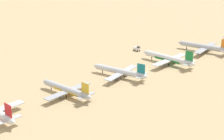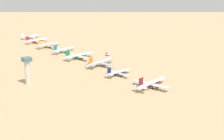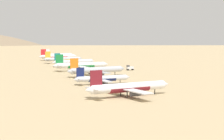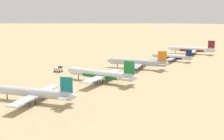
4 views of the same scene
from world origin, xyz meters
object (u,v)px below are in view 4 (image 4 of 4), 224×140
object	(u,v)px
parked_jet_0	(192,49)
parked_jet_4	(34,93)
parked_jet_2	(138,63)
parked_jet_1	(172,57)
service_truck	(59,69)
parked_jet_3	(101,74)

from	to	relation	value
parked_jet_0	parked_jet_4	world-z (taller)	parked_jet_0
parked_jet_2	parked_jet_4	xyz separation A→B (m)	(8.42, 85.10, -0.25)
parked_jet_1	parked_jet_4	size ratio (longest dim) A/B	0.83
parked_jet_0	parked_jet_1	world-z (taller)	parked_jet_0
service_truck	parked_jet_4	bearing A→B (deg)	120.69
parked_jet_2	service_truck	size ratio (longest dim) A/B	8.16
parked_jet_3	parked_jet_4	bearing A→B (deg)	81.63
parked_jet_0	parked_jet_1	bearing A→B (deg)	85.06
parked_jet_0	parked_jet_4	size ratio (longest dim) A/B	1.08
service_truck	parked_jet_0	bearing A→B (deg)	-113.96
parked_jet_4	service_truck	world-z (taller)	parked_jet_4
parked_jet_0	parked_jet_4	distance (m)	172.79
parked_jet_4	parked_jet_1	bearing A→B (deg)	-98.59
parked_jet_3	parked_jet_4	distance (m)	42.73
parked_jet_3	service_truck	size ratio (longest dim) A/B	8.37
parked_jet_2	parked_jet_0	bearing A→B (deg)	-99.54
parked_jet_0	parked_jet_2	bearing A→B (deg)	80.46
parked_jet_4	service_truck	xyz separation A→B (m)	(30.43, -51.27, -1.85)
parked_jet_0	parked_jet_2	distance (m)	87.38
parked_jet_3	parked_jet_4	xyz separation A→B (m)	(6.22, 42.27, -0.30)
parked_jet_0	parked_jet_3	xyz separation A→B (m)	(16.68, 129.00, 0.07)
parked_jet_2	service_truck	world-z (taller)	parked_jet_2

